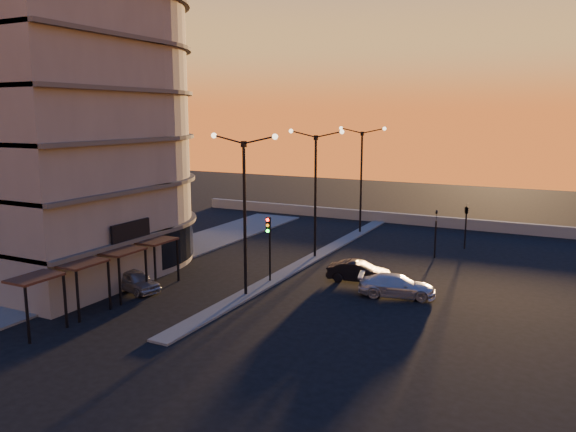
# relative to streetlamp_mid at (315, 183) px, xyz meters

# --- Properties ---
(ground) EXTENTS (120.00, 120.00, 0.00)m
(ground) POSITION_rel_streetlamp_mid_xyz_m (0.00, -10.00, -5.59)
(ground) COLOR black
(ground) RESTS_ON ground
(sidewalk_west) EXTENTS (5.00, 40.00, 0.12)m
(sidewalk_west) POSITION_rel_streetlamp_mid_xyz_m (-10.50, -6.00, -5.53)
(sidewalk_west) COLOR #535350
(sidewalk_west) RESTS_ON ground
(median) EXTENTS (1.20, 36.00, 0.12)m
(median) POSITION_rel_streetlamp_mid_xyz_m (0.00, 0.00, -5.53)
(median) COLOR #535350
(median) RESTS_ON ground
(parapet) EXTENTS (44.00, 0.50, 1.00)m
(parapet) POSITION_rel_streetlamp_mid_xyz_m (2.00, 16.00, -5.09)
(parapet) COLOR gray
(parapet) RESTS_ON ground
(building) EXTENTS (14.35, 17.08, 25.00)m
(building) POSITION_rel_streetlamp_mid_xyz_m (-14.00, -9.97, 6.32)
(building) COLOR slate
(building) RESTS_ON ground
(streetlamp_near) EXTENTS (4.32, 0.32, 9.51)m
(streetlamp_near) POSITION_rel_streetlamp_mid_xyz_m (0.00, -10.00, 0.00)
(streetlamp_near) COLOR black
(streetlamp_near) RESTS_ON ground
(streetlamp_mid) EXTENTS (4.32, 0.32, 9.51)m
(streetlamp_mid) POSITION_rel_streetlamp_mid_xyz_m (0.00, 0.00, 0.00)
(streetlamp_mid) COLOR black
(streetlamp_mid) RESTS_ON ground
(streetlamp_far) EXTENTS (4.32, 0.32, 9.51)m
(streetlamp_far) POSITION_rel_streetlamp_mid_xyz_m (0.00, 10.00, 0.00)
(streetlamp_far) COLOR black
(streetlamp_far) RESTS_ON ground
(traffic_light_main) EXTENTS (0.28, 0.44, 4.25)m
(traffic_light_main) POSITION_rel_streetlamp_mid_xyz_m (0.00, -7.13, -2.70)
(traffic_light_main) COLOR black
(traffic_light_main) RESTS_ON ground
(signal_east_a) EXTENTS (0.13, 0.16, 3.60)m
(signal_east_a) POSITION_rel_streetlamp_mid_xyz_m (8.00, 4.00, -3.66)
(signal_east_a) COLOR black
(signal_east_a) RESTS_ON ground
(signal_east_b) EXTENTS (0.42, 1.99, 3.60)m
(signal_east_b) POSITION_rel_streetlamp_mid_xyz_m (9.50, 8.00, -2.49)
(signal_east_b) COLOR black
(signal_east_b) RESTS_ON ground
(car_hatchback) EXTENTS (4.03, 2.40, 1.29)m
(car_hatchback) POSITION_rel_streetlamp_mid_xyz_m (-6.50, -12.24, -4.95)
(car_hatchback) COLOR gray
(car_hatchback) RESTS_ON ground
(car_sedan) EXTENTS (4.14, 1.89, 1.32)m
(car_sedan) POSITION_rel_streetlamp_mid_xyz_m (5.00, -4.33, -4.93)
(car_sedan) COLOR black
(car_sedan) RESTS_ON ground
(car_wagon) EXTENTS (4.78, 2.82, 1.30)m
(car_wagon) POSITION_rel_streetlamp_mid_xyz_m (8.00, -6.12, -4.94)
(car_wagon) COLOR #B1B3B9
(car_wagon) RESTS_ON ground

